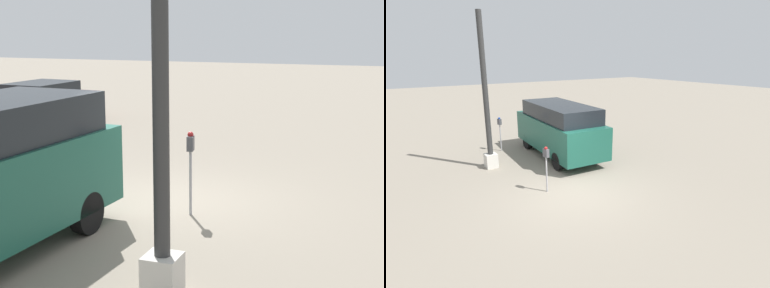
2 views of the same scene
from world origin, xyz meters
The scene contains 4 objects.
ground_plane centered at (0.00, 0.00, 0.00)m, with size 80.00×80.00×0.00m, color gray.
parking_meter_near centered at (0.51, 0.64, 1.11)m, with size 0.22×0.15×1.51m.
lamp_post centered at (3.65, 1.42, 2.15)m, with size 0.44×0.44×5.71m.
car_distant centered at (-7.12, -7.51, 0.75)m, with size 4.21×2.07×1.41m.
Camera 1 is at (9.91, 4.10, 3.34)m, focal length 55.00 mm.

